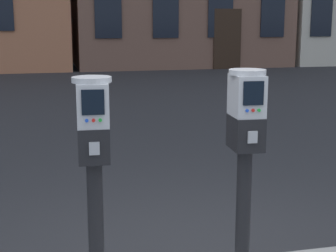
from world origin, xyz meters
The scene contains 2 objects.
parking_meter_near_kerb centered at (-0.72, -0.13, 1.04)m, with size 0.23×0.26×1.31m.
parking_meter_twin_adjacent centered at (0.18, -0.13, 1.06)m, with size 0.23×0.26×1.33m.
Camera 1 is at (-0.98, -2.96, 1.76)m, focal length 56.15 mm.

